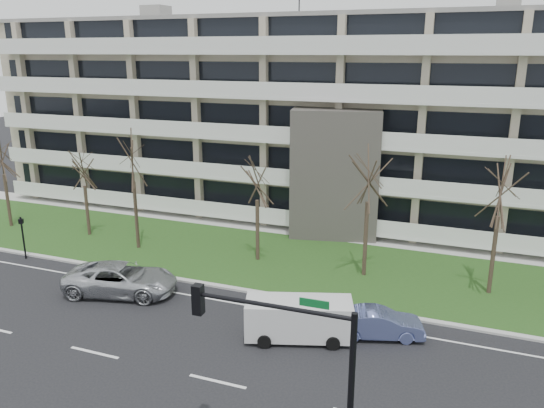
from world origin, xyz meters
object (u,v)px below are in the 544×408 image
at_px(silver_pickup, 121,279).
at_px(blue_sedan, 379,323).
at_px(white_van, 300,316).
at_px(traffic_signal, 295,362).
at_px(pedestrian_signal, 22,232).

bearing_deg(silver_pickup, blue_sedan, -101.97).
relative_size(silver_pickup, white_van, 1.16).
distance_m(traffic_signal, pedestrian_signal, 24.24).
xyz_separation_m(silver_pickup, blue_sedan, (13.90, 0.34, -0.16)).
bearing_deg(pedestrian_signal, blue_sedan, -24.67).
bearing_deg(white_van, silver_pickup, 156.23).
height_order(blue_sedan, traffic_signal, traffic_signal).
bearing_deg(white_van, traffic_signal, -91.57).
relative_size(blue_sedan, traffic_signal, 0.68).
height_order(silver_pickup, blue_sedan, silver_pickup).
bearing_deg(white_van, blue_sedan, 5.15).
bearing_deg(traffic_signal, blue_sedan, 82.11).
distance_m(white_van, pedestrian_signal, 19.60).
xyz_separation_m(silver_pickup, traffic_signal, (12.81, -8.79, 3.06)).
distance_m(blue_sedan, traffic_signal, 9.74).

